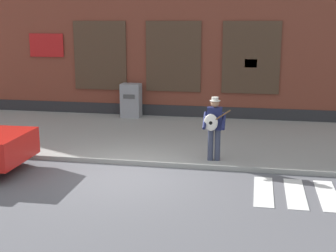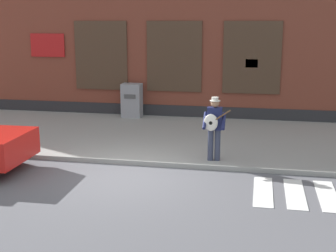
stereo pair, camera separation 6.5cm
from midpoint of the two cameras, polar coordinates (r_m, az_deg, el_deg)
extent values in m
plane|color=#56565B|center=(11.46, -5.43, -6.18)|extent=(160.00, 160.00, 0.00)
cube|color=gray|center=(15.09, -1.20, -1.24)|extent=(28.00, 5.99, 0.12)
cube|color=brown|center=(19.56, 1.98, 14.13)|extent=(28.00, 4.00, 8.38)
cube|color=#28282B|center=(17.90, 0.84, 1.67)|extent=(28.00, 0.04, 0.55)
cube|color=#473323|center=(18.33, -8.07, 8.50)|extent=(2.08, 0.06, 2.61)
cube|color=black|center=(18.32, -8.08, 8.50)|extent=(1.96, 0.03, 2.49)
cube|color=#473323|center=(17.60, 0.86, 8.45)|extent=(2.08, 0.06, 2.61)
cube|color=black|center=(17.59, 0.85, 8.45)|extent=(1.96, 0.03, 2.49)
cube|color=#473323|center=(17.32, 10.30, 8.18)|extent=(2.08, 0.06, 2.61)
cube|color=black|center=(17.31, 10.30, 8.18)|extent=(1.96, 0.03, 2.49)
cube|color=red|center=(19.13, -14.38, 9.52)|extent=(1.40, 0.04, 0.90)
cube|color=yellow|center=(17.32, 10.27, 7.52)|extent=(0.44, 0.02, 0.30)
cube|color=silver|center=(10.67, 11.70, -7.81)|extent=(0.42, 1.90, 0.01)
cube|color=silver|center=(10.71, 15.38, -7.94)|extent=(0.42, 1.90, 0.01)
cube|color=silver|center=(10.79, 19.03, -8.04)|extent=(0.42, 1.90, 0.01)
cube|color=silver|center=(12.39, -16.08, -1.63)|extent=(0.07, 0.24, 0.12)
cube|color=silver|center=(11.41, -18.54, -3.02)|extent=(0.07, 0.24, 0.12)
cylinder|color=black|center=(13.17, -19.04, -2.83)|extent=(0.67, 0.26, 0.66)
cylinder|color=#33384C|center=(12.25, 6.20, -2.32)|extent=(0.15, 0.15, 0.83)
cylinder|color=#33384C|center=(12.25, 5.35, -2.31)|extent=(0.15, 0.15, 0.83)
cube|color=#191E47|center=(12.10, 5.85, 0.92)|extent=(0.38, 0.23, 0.58)
sphere|color=#9E7051|center=(12.02, 5.90, 2.80)|extent=(0.22, 0.22, 0.22)
cylinder|color=beige|center=(12.01, 5.90, 3.08)|extent=(0.28, 0.27, 0.02)
cylinder|color=beige|center=(12.00, 5.91, 3.32)|extent=(0.18, 0.18, 0.09)
cylinder|color=#191E47|center=(11.99, 6.96, 0.60)|extent=(0.10, 0.51, 0.39)
cylinder|color=#191E47|center=(12.03, 4.67, 0.68)|extent=(0.10, 0.51, 0.39)
ellipsoid|color=silver|center=(11.94, 5.40, 0.42)|extent=(0.36, 0.13, 0.44)
cylinder|color=black|center=(11.89, 5.37, 0.36)|extent=(0.09, 0.01, 0.09)
cylinder|color=brown|center=(11.87, 6.66, 1.20)|extent=(0.47, 0.04, 0.34)
cube|color=gray|center=(17.74, -4.32, 3.13)|extent=(0.73, 0.54, 1.27)
cube|color=#4C4C4C|center=(17.44, -4.58, 3.59)|extent=(0.44, 0.02, 0.16)
camera|label=1|loc=(0.03, -89.85, 0.03)|focal=50.00mm
camera|label=2|loc=(0.03, 90.15, -0.03)|focal=50.00mm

